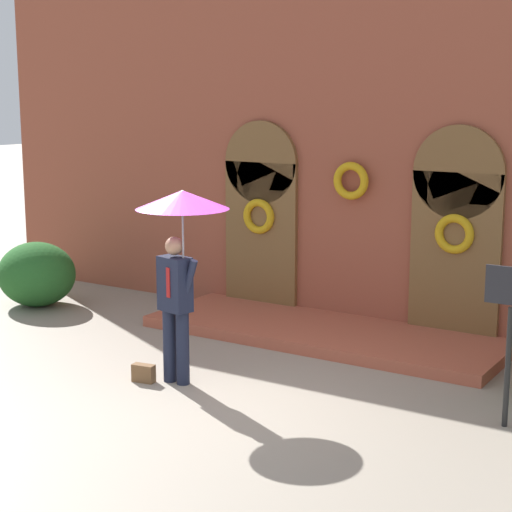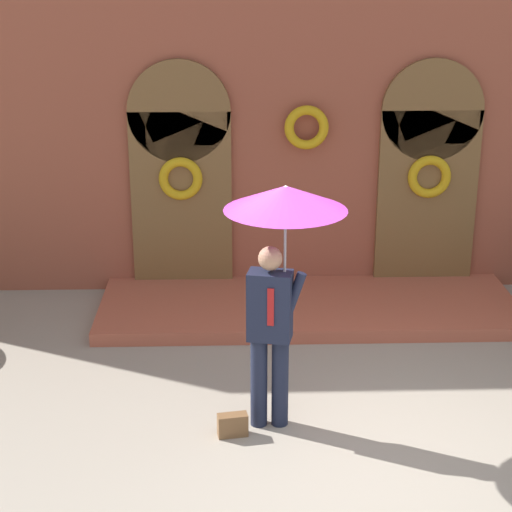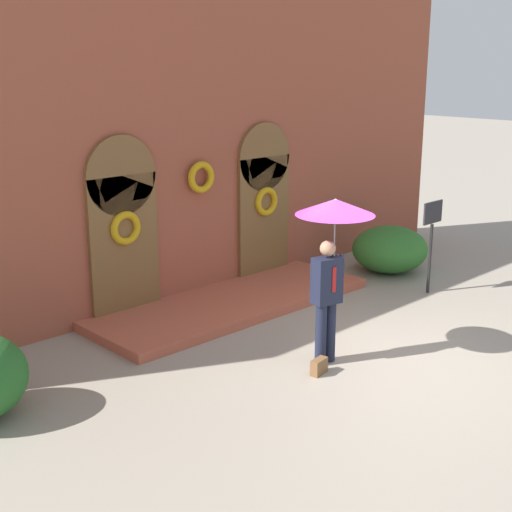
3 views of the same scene
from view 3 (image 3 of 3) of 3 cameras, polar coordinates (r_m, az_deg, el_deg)
name	(u,v)px [view 3 (image 3 of 3)]	position (r m, az deg, el deg)	size (l,w,h in m)	color
ground_plane	(373,358)	(10.58, 9.36, -8.08)	(80.00, 80.00, 0.00)	gray
building_facade	(189,148)	(12.70, -5.36, 8.58)	(14.00, 2.30, 5.60)	brown
person_with_umbrella	(333,231)	(9.82, 6.17, 1.97)	(1.10, 1.10, 2.36)	#191E33
handbag	(319,366)	(9.95, 5.06, -8.80)	(0.28, 0.12, 0.22)	brown
sign_post	(432,232)	(13.33, 13.87, 1.91)	(0.56, 0.06, 1.72)	black
shrub_right	(390,249)	(14.69, 10.66, 0.54)	(1.58, 1.49, 0.93)	#2D6B28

